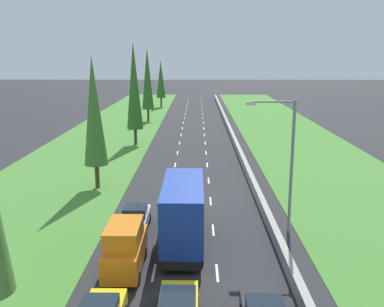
# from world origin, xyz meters

# --- Properties ---
(ground_plane) EXTENTS (300.00, 300.00, 0.00)m
(ground_plane) POSITION_xyz_m (0.00, 60.00, 0.00)
(ground_plane) COLOR #28282B
(ground_plane) RESTS_ON ground
(grass_verge_left) EXTENTS (14.00, 140.00, 0.04)m
(grass_verge_left) POSITION_xyz_m (-12.65, 60.00, 0.02)
(grass_verge_left) COLOR #478433
(grass_verge_left) RESTS_ON ground
(grass_verge_right) EXTENTS (14.00, 140.00, 0.04)m
(grass_verge_right) POSITION_xyz_m (14.35, 60.00, 0.02)
(grass_verge_right) COLOR #478433
(grass_verge_right) RESTS_ON ground
(median_barrier) EXTENTS (0.44, 120.00, 0.85)m
(median_barrier) POSITION_xyz_m (5.70, 60.00, 0.42)
(median_barrier) COLOR #9E9B93
(median_barrier) RESTS_ON ground
(lane_markings) EXTENTS (3.64, 116.00, 0.01)m
(lane_markings) POSITION_xyz_m (0.00, 60.00, 0.01)
(lane_markings) COLOR white
(lane_markings) RESTS_ON ground
(orange_van_left_lane) EXTENTS (1.96, 4.90, 2.82)m
(orange_van_left_lane) POSITION_xyz_m (-3.33, 21.25, 1.40)
(orange_van_left_lane) COLOR orange
(orange_van_left_lane) RESTS_ON ground
(silver_hatchback_left_lane) EXTENTS (1.74, 3.90, 1.72)m
(silver_hatchback_left_lane) POSITION_xyz_m (-3.56, 27.12, 0.84)
(silver_hatchback_left_lane) COLOR silver
(silver_hatchback_left_lane) RESTS_ON ground
(blue_box_truck_centre_lane) EXTENTS (2.46, 9.40, 4.18)m
(blue_box_truck_centre_lane) POSITION_xyz_m (-0.22, 25.08, 2.18)
(blue_box_truck_centre_lane) COLOR black
(blue_box_truck_centre_lane) RESTS_ON ground
(poplar_tree_second) EXTENTS (2.09, 2.09, 11.72)m
(poplar_tree_second) POSITION_xyz_m (-8.33, 36.54, 6.91)
(poplar_tree_second) COLOR #4C3823
(poplar_tree_second) RESTS_ON ground
(poplar_tree_third) EXTENTS (2.14, 2.14, 13.40)m
(poplar_tree_third) POSITION_xyz_m (-7.55, 55.73, 7.75)
(poplar_tree_third) COLOR #4C3823
(poplar_tree_third) RESTS_ON ground
(poplar_tree_fourth) EXTENTS (2.12, 2.12, 12.98)m
(poplar_tree_fourth) POSITION_xyz_m (-8.18, 76.89, 7.54)
(poplar_tree_fourth) COLOR #4C3823
(poplar_tree_fourth) RESTS_ON ground
(poplar_tree_fifth) EXTENTS (2.06, 2.06, 10.50)m
(poplar_tree_fifth) POSITION_xyz_m (-7.57, 98.33, 6.30)
(poplar_tree_fifth) COLOR #4C3823
(poplar_tree_fifth) RESTS_ON ground
(street_light_mast) EXTENTS (3.20, 0.28, 9.00)m
(street_light_mast) POSITION_xyz_m (6.46, 26.57, 5.23)
(street_light_mast) COLOR gray
(street_light_mast) RESTS_ON ground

